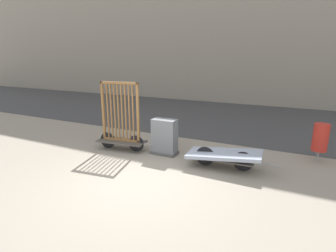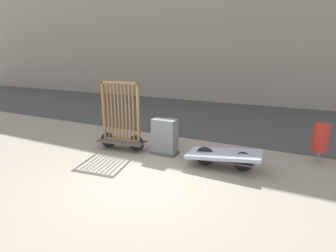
% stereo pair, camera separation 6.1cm
% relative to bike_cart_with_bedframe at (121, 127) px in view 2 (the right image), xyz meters
% --- Properties ---
extents(ground_plane, '(60.00, 60.00, 0.00)m').
position_rel_bike_cart_with_bedframe_xyz_m(ground_plane, '(1.62, -1.66, -0.74)').
color(ground_plane, gray).
extents(road_strip, '(56.00, 8.03, 0.01)m').
position_rel_bike_cart_with_bedframe_xyz_m(road_strip, '(1.62, 6.01, -0.74)').
color(road_strip, '#424244').
rests_on(road_strip, ground_plane).
extents(building_facade, '(48.00, 4.00, 12.40)m').
position_rel_bike_cart_with_bedframe_xyz_m(building_facade, '(1.62, 12.02, 5.46)').
color(building_facade, '#9E9384').
rests_on(building_facade, ground_plane).
extents(bike_cart_with_bedframe, '(2.26, 0.77, 2.14)m').
position_rel_bike_cart_with_bedframe_xyz_m(bike_cart_with_bedframe, '(0.00, 0.00, 0.00)').
color(bike_cart_with_bedframe, '#4C4742').
rests_on(bike_cart_with_bedframe, ground_plane).
extents(bike_cart_with_mattress, '(2.45, 0.93, 0.52)m').
position_rel_bike_cart_with_bedframe_xyz_m(bike_cart_with_mattress, '(3.25, -0.00, -0.39)').
color(bike_cart_with_mattress, '#4C4742').
rests_on(bike_cart_with_mattress, ground_plane).
extents(utility_cabinet, '(0.78, 0.45, 1.08)m').
position_rel_bike_cart_with_bedframe_xyz_m(utility_cabinet, '(1.38, 0.25, -0.25)').
color(utility_cabinet, '#4C4C4C').
rests_on(utility_cabinet, ground_plane).
extents(trash_bin, '(0.41, 0.41, 1.08)m').
position_rel_bike_cart_with_bedframe_xyz_m(trash_bin, '(5.53, 1.64, -0.05)').
color(trash_bin, gray).
rests_on(trash_bin, ground_plane).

